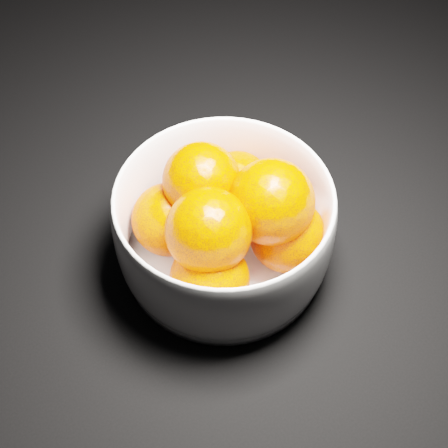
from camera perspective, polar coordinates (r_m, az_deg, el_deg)
ground at (r=0.73m, az=-9.57°, el=6.33°), size 3.00×3.00×0.00m
bowl at (r=0.59m, az=-0.00°, el=-0.30°), size 0.21×0.21×0.10m
orange_pile at (r=0.57m, az=0.34°, el=0.51°), size 0.16×0.15×0.12m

